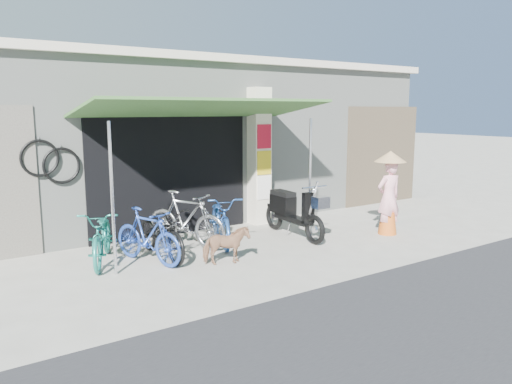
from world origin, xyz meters
TOP-DOWN VIEW (x-y plane):
  - ground at (0.00, 0.00)m, footprint 80.00×80.00m
  - bicycle_shop at (-0.00, 5.09)m, footprint 12.30×5.30m
  - shop_pillar at (0.85, 2.45)m, footprint 0.42×0.44m
  - awning at (-0.90, 1.63)m, footprint 4.60×1.88m
  - neighbour_right at (5.00, 2.59)m, footprint 2.60×0.06m
  - bike_teal at (-2.97, 1.44)m, footprint 1.29×1.86m
  - bike_blue at (-2.35, 1.03)m, footprint 0.92×1.59m
  - bike_black at (-2.04, 1.17)m, footprint 0.63×1.72m
  - bike_silver at (-1.39, 1.57)m, footprint 1.22×1.79m
  - bike_navy at (-0.73, 1.40)m, footprint 1.23×1.91m
  - street_dog at (-1.32, 0.23)m, footprint 0.82×0.54m
  - moped at (0.73, 1.09)m, footprint 0.56×1.97m
  - nun at (2.46, 0.12)m, footprint 0.64×0.64m

SIDE VIEW (x-z plane):
  - ground at x=0.00m, z-range 0.00..0.00m
  - street_dog at x=-1.32m, z-range 0.00..0.64m
  - bike_black at x=-2.04m, z-range 0.00..0.90m
  - bike_blue at x=-2.35m, z-range 0.00..0.92m
  - bike_teal at x=-2.97m, z-range 0.00..0.93m
  - bike_navy at x=-0.73m, z-range 0.00..0.95m
  - moped at x=0.73m, z-range -0.05..1.06m
  - bike_silver at x=-1.39m, z-range 0.00..1.05m
  - nun at x=2.46m, z-range -0.01..1.70m
  - neighbour_right at x=5.00m, z-range 0.00..2.60m
  - shop_pillar at x=0.85m, z-range 0.00..3.00m
  - bicycle_shop at x=0.00m, z-range 0.00..3.66m
  - awning at x=-0.90m, z-range 1.15..3.88m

